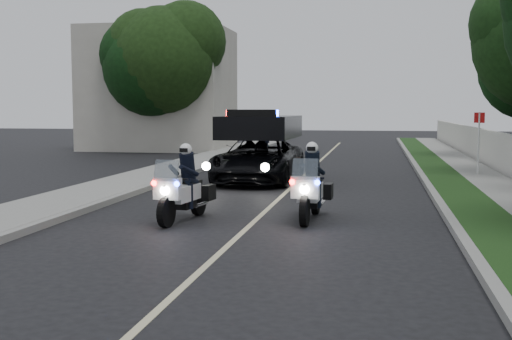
{
  "coord_description": "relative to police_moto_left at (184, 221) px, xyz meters",
  "views": [
    {
      "loc": [
        2.56,
        -10.4,
        2.43
      ],
      "look_at": [
        -0.18,
        4.19,
        1.0
      ],
      "focal_mm": 45.48,
      "sensor_mm": 36.0,
      "label": 1
    }
  ],
  "objects": [
    {
      "name": "sign_post",
      "position": [
        7.51,
        10.07,
        0.0
      ],
      "size": [
        0.48,
        0.48,
        2.35
      ],
      "primitive_type": null,
      "rotation": [
        0.0,
        0.0,
        -0.39
      ],
      "color": "red",
      "rests_on": "ground"
    },
    {
      "name": "sidewalk_right",
      "position": [
        7.61,
        7.13,
        0.08
      ],
      "size": [
        1.4,
        60.0,
        0.16
      ],
      "primitive_type": "cube",
      "color": "gray",
      "rests_on": "ground"
    },
    {
      "name": "lane_marking",
      "position": [
        1.51,
        7.13,
        0.0
      ],
      "size": [
        0.12,
        50.0,
        0.01
      ],
      "primitive_type": "cube",
      "color": "#BFB78C",
      "rests_on": "ground"
    },
    {
      "name": "police_suv",
      "position": [
        0.25,
        7.59,
        0.0
      ],
      "size": [
        2.52,
        5.28,
        2.54
      ],
      "primitive_type": "imported",
      "rotation": [
        0.0,
        0.0,
        -0.02
      ],
      "color": "black",
      "rests_on": "ground"
    },
    {
      "name": "police_moto_right",
      "position": [
        2.67,
        0.63,
        0.0
      ],
      "size": [
        0.79,
        2.03,
        1.7
      ],
      "primitive_type": null,
      "rotation": [
        0.0,
        0.0,
        -0.04
      ],
      "color": "silver",
      "rests_on": "ground"
    },
    {
      "name": "grass_verge",
      "position": [
        6.31,
        7.13,
        0.08
      ],
      "size": [
        1.2,
        60.0,
        0.16
      ],
      "primitive_type": "cube",
      "color": "#193814",
      "rests_on": "ground"
    },
    {
      "name": "building_far",
      "position": [
        -8.49,
        23.13,
        3.5
      ],
      "size": [
        8.0,
        6.0,
        7.0
      ],
      "primitive_type": "cube",
      "color": "#A8A396",
      "rests_on": "ground"
    },
    {
      "name": "bicycle",
      "position": [
        -1.48,
        18.47,
        0.0
      ],
      "size": [
        0.85,
        1.91,
        0.97
      ],
      "primitive_type": "imported",
      "rotation": [
        0.0,
        0.0,
        -0.11
      ],
      "color": "black",
      "rests_on": "ground"
    },
    {
      "name": "cyclist",
      "position": [
        -1.48,
        18.47,
        0.0
      ],
      "size": [
        0.61,
        0.45,
        1.57
      ],
      "primitive_type": "imported",
      "rotation": [
        0.0,
        0.0,
        3.28
      ],
      "color": "black",
      "rests_on": "ground"
    },
    {
      "name": "tree_left_far",
      "position": [
        -7.95,
        20.49,
        0.0
      ],
      "size": [
        6.59,
        6.59,
        8.99
      ],
      "primitive_type": null,
      "rotation": [
        0.0,
        0.0,
        0.26
      ],
      "color": "black",
      "rests_on": "ground"
    },
    {
      "name": "curb_left",
      "position": [
        -2.59,
        7.13,
        0.07
      ],
      "size": [
        0.2,
        60.0,
        0.15
      ],
      "primitive_type": "cube",
      "color": "gray",
      "rests_on": "ground"
    },
    {
      "name": "curb_right",
      "position": [
        5.61,
        7.13,
        0.07
      ],
      "size": [
        0.2,
        60.0,
        0.15
      ],
      "primitive_type": "cube",
      "color": "gray",
      "rests_on": "ground"
    },
    {
      "name": "police_moto_left",
      "position": [
        0.0,
        0.0,
        0.0
      ],
      "size": [
        0.96,
        2.04,
        1.67
      ],
      "primitive_type": null,
      "rotation": [
        0.0,
        0.0,
        -0.14
      ],
      "color": "silver",
      "rests_on": "ground"
    },
    {
      "name": "sidewalk_left",
      "position": [
        -3.69,
        7.13,
        0.08
      ],
      "size": [
        2.0,
        60.0,
        0.16
      ],
      "primitive_type": "cube",
      "color": "gray",
      "rests_on": "ground"
    },
    {
      "name": "ground",
      "position": [
        1.51,
        -2.87,
        0.0
      ],
      "size": [
        120.0,
        120.0,
        0.0
      ],
      "primitive_type": "plane",
      "color": "black",
      "rests_on": "ground"
    },
    {
      "name": "tree_left_near",
      "position": [
        -7.32,
        20.49,
        0.0
      ],
      "size": [
        7.7,
        7.7,
        9.67
      ],
      "primitive_type": null,
      "rotation": [
        0.0,
        0.0,
        0.43
      ],
      "color": "#1C3812",
      "rests_on": "ground"
    }
  ]
}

